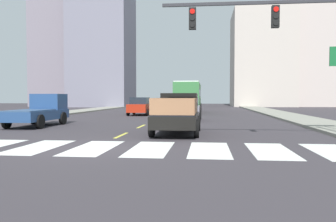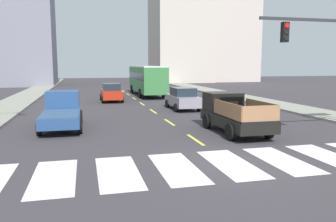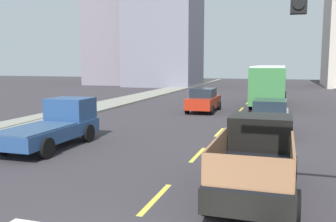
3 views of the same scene
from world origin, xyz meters
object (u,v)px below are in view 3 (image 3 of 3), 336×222
Objects in this scene: pickup_dark at (56,124)px; pickup_stakebed at (257,158)px; city_bus at (270,82)px; sedan_near_left at (204,100)px; sedan_far at (270,116)px.

pickup_stakebed is at bearing -20.40° from pickup_dark.
sedan_near_left is at bearing -127.95° from city_bus.
city_bus is 2.45× the size of sedan_far.
pickup_dark reaches higher than sedan_near_left.
city_bus is 7.03m from sedan_near_left.
pickup_stakebed is 17.06m from sedan_near_left.
pickup_stakebed is at bearing -88.09° from sedan_far.
city_bus reaches higher than sedan_near_left.
pickup_stakebed is 1.18× the size of sedan_near_left.
city_bus is 2.45× the size of sedan_near_left.
city_bus is 12.65m from sedan_far.
city_bus reaches higher than pickup_stakebed.
city_bus is at bearing 66.71° from pickup_dark.
pickup_stakebed is at bearing -75.82° from sedan_near_left.
sedan_far is at bearing 92.24° from pickup_stakebed.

